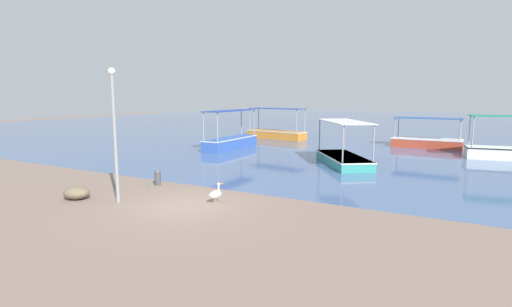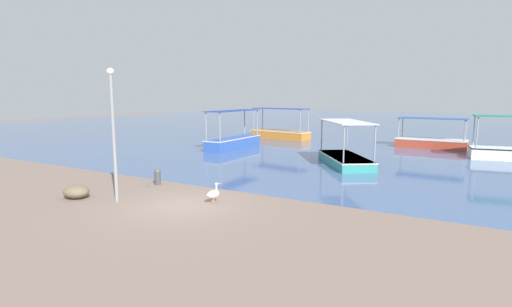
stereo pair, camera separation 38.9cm
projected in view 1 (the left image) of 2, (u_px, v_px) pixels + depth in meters
name	position (u px, v px, depth m)	size (l,w,h in m)	color
ground	(185.00, 206.00, 15.43)	(120.00, 120.00, 0.00)	#7B665B
harbor_water	(400.00, 125.00, 56.90)	(110.00, 90.00, 0.00)	#445F8E
fishing_boat_outer	(343.00, 157.00, 24.43)	(4.83, 5.73, 2.68)	teal
fishing_boat_far_left	(231.00, 141.00, 31.95)	(1.69, 6.15, 3.02)	#345DB7
fishing_boat_near_left	(427.00, 141.00, 32.32)	(5.34, 1.97, 2.41)	#BB422A
fishing_boat_center	(276.00, 133.00, 38.93)	(6.17, 2.59, 2.95)	orange
fishing_boat_far_right	(507.00, 151.00, 26.46)	(5.23, 2.59, 2.89)	white
pelican	(216.00, 194.00, 15.79)	(0.41, 0.80, 0.80)	#E0997A
lamp_post	(114.00, 128.00, 15.51)	(0.28, 0.28, 5.29)	gray
mooring_bollard	(158.00, 177.00, 18.95)	(0.30, 0.30, 0.77)	#47474C
net_pile	(76.00, 193.00, 16.42)	(1.13, 0.96, 0.55)	#6F6048
glass_bottle	(148.00, 186.00, 18.41)	(0.07, 0.07, 0.27)	#3F7F4C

